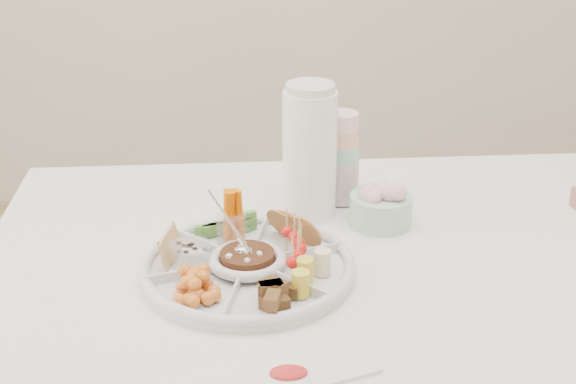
{
  "coord_description": "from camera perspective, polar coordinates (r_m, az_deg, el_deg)",
  "views": [
    {
      "loc": [
        -0.27,
        -1.29,
        1.49
      ],
      "look_at": [
        -0.18,
        0.07,
        0.87
      ],
      "focal_mm": 50.0,
      "sensor_mm": 36.0,
      "label": 1
    }
  ],
  "objects": [
    {
      "name": "party_tray",
      "position": [
        1.44,
        -2.9,
        -5.12
      ],
      "size": [
        0.47,
        0.47,
        0.04
      ],
      "primitive_type": "cylinder",
      "rotation": [
        0.0,
        0.0,
        0.28
      ],
      "color": "silver",
      "rests_on": "dining_table"
    },
    {
      "name": "pita_raisins",
      "position": [
        1.46,
        -7.9,
        -3.91
      ],
      "size": [
        0.13,
        0.13,
        0.06
      ],
      "primitive_type": null,
      "rotation": [
        0.0,
        0.0,
        0.28
      ],
      "color": "tan",
      "rests_on": "party_tray"
    },
    {
      "name": "granola_chunks",
      "position": [
        1.33,
        -1.22,
        -7.2
      ],
      "size": [
        0.13,
        0.13,
        0.04
      ],
      "primitive_type": null,
      "rotation": [
        0.0,
        0.0,
        0.28
      ],
      "color": "brown",
      "rests_on": "party_tray"
    },
    {
      "name": "banana_tomato",
      "position": [
        1.4,
        2.27,
        -4.28
      ],
      "size": [
        0.12,
        0.12,
        0.08
      ],
      "primitive_type": null,
      "rotation": [
        0.0,
        0.0,
        0.28
      ],
      "color": "#D7BB58",
      "rests_on": "party_tray"
    },
    {
      "name": "placemat",
      "position": [
        1.2,
        -1.43,
        -12.99
      ],
      "size": [
        0.34,
        0.2,
        0.01
      ],
      "primitive_type": "cube",
      "rotation": [
        0.0,
        0.0,
        0.33
      ],
      "color": "white",
      "rests_on": "dining_table"
    },
    {
      "name": "thermos",
      "position": [
        1.62,
        1.55,
        3.01
      ],
      "size": [
        0.14,
        0.14,
        0.29
      ],
      "primitive_type": "cylinder",
      "rotation": [
        0.0,
        0.0,
        0.29
      ],
      "color": "white",
      "rests_on": "dining_table"
    },
    {
      "name": "carrot_cucumber",
      "position": [
        1.53,
        -4.38,
        -1.52
      ],
      "size": [
        0.14,
        0.14,
        0.1
      ],
      "primitive_type": null,
      "rotation": [
        0.0,
        0.0,
        0.28
      ],
      "color": "#EF6800",
      "rests_on": "party_tray"
    },
    {
      "name": "tortillas",
      "position": [
        1.52,
        0.41,
        -2.58
      ],
      "size": [
        0.11,
        0.11,
        0.05
      ],
      "primitive_type": null,
      "rotation": [
        0.0,
        0.0,
        0.28
      ],
      "color": "#A2734B",
      "rests_on": "party_tray"
    },
    {
      "name": "bean_dip",
      "position": [
        1.44,
        -2.9,
        -4.86
      ],
      "size": [
        0.12,
        0.12,
        0.04
      ],
      "primitive_type": "cylinder",
      "rotation": [
        0.0,
        0.0,
        0.28
      ],
      "color": "#551F12",
      "rests_on": "party_tray"
    },
    {
      "name": "cherries",
      "position": [
        1.36,
        -6.66,
        -6.66
      ],
      "size": [
        0.13,
        0.13,
        0.04
      ],
      "primitive_type": null,
      "rotation": [
        0.0,
        0.0,
        0.28
      ],
      "color": "orange",
      "rests_on": "party_tray"
    },
    {
      "name": "cup_stack",
      "position": [
        1.7,
        3.87,
        2.44
      ],
      "size": [
        0.08,
        0.08,
        0.2
      ],
      "primitive_type": "cylinder",
      "rotation": [
        0.0,
        0.0,
        0.09
      ],
      "color": "silver",
      "rests_on": "dining_table"
    },
    {
      "name": "flower_bowl",
      "position": [
        1.62,
        6.63,
        -0.76
      ],
      "size": [
        0.16,
        0.16,
        0.09
      ],
      "primitive_type": "cylinder",
      "rotation": [
        0.0,
        0.0,
        -0.35
      ],
      "color": "#9EC0B2",
      "rests_on": "dining_table"
    }
  ]
}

